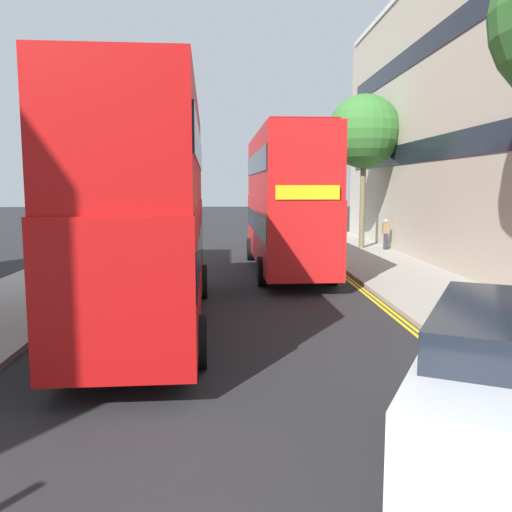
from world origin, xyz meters
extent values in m
cube|color=#9E9991|center=(6.50, 16.00, 0.07)|extent=(4.00, 80.00, 0.14)
cube|color=#9E9991|center=(-6.50, 16.00, 0.07)|extent=(4.00, 80.00, 0.14)
cube|color=yellow|center=(4.40, 14.00, 0.00)|extent=(0.10, 56.00, 0.01)
cube|color=yellow|center=(4.24, 14.00, 0.00)|extent=(0.10, 56.00, 0.01)
cube|color=#B20F0F|center=(-2.12, 11.40, 1.74)|extent=(2.95, 10.90, 2.60)
cube|color=#B20F0F|center=(-2.12, 11.40, 4.29)|extent=(2.89, 10.68, 2.50)
cube|color=black|center=(-2.12, 11.40, 2.04)|extent=(2.96, 10.47, 0.84)
cube|color=black|center=(-2.12, 11.40, 4.39)|extent=(2.94, 10.25, 0.80)
cube|color=yellow|center=(-2.35, 16.78, 3.29)|extent=(2.00, 0.14, 0.44)
cube|color=maroon|center=(-2.12, 11.40, 5.59)|extent=(2.66, 9.81, 0.10)
cylinder|color=black|center=(-3.51, 14.70, 0.52)|extent=(0.34, 1.05, 1.04)
cylinder|color=black|center=(-1.01, 14.80, 0.52)|extent=(0.34, 1.05, 1.04)
cylinder|color=black|center=(-3.23, 8.01, 0.52)|extent=(0.34, 1.05, 1.04)
cylinder|color=black|center=(-0.73, 8.11, 0.52)|extent=(0.34, 1.05, 1.04)
cube|color=red|center=(2.14, 20.08, 1.74)|extent=(2.76, 10.86, 2.60)
cube|color=red|center=(2.14, 20.08, 4.29)|extent=(2.71, 10.64, 2.50)
cube|color=black|center=(2.14, 20.08, 2.04)|extent=(2.78, 10.43, 0.84)
cube|color=black|center=(2.14, 20.08, 4.39)|extent=(2.77, 10.21, 0.80)
cube|color=yellow|center=(2.27, 14.70, 3.29)|extent=(2.00, 0.11, 0.44)
cube|color=maroon|center=(2.14, 20.08, 5.59)|extent=(2.49, 9.77, 0.10)
cylinder|color=black|center=(3.47, 16.76, 0.52)|extent=(0.33, 1.05, 1.04)
cylinder|color=black|center=(0.97, 16.70, 0.52)|extent=(0.33, 1.05, 1.04)
cylinder|color=black|center=(3.30, 23.45, 0.52)|extent=(0.33, 1.05, 1.04)
cylinder|color=black|center=(0.81, 23.39, 0.52)|extent=(0.33, 1.05, 1.04)
cube|color=silver|center=(3.06, 3.68, 0.94)|extent=(3.86, 5.05, 1.50)
cube|color=orange|center=(3.06, 3.68, 0.99)|extent=(3.70, 4.72, 0.10)
cylinder|color=black|center=(1.59, 2.81, 0.34)|extent=(0.51, 0.70, 0.68)
cylinder|color=black|center=(2.94, 5.39, 0.34)|extent=(0.51, 0.70, 0.68)
cylinder|color=#2D2D38|center=(8.06, 26.16, 0.56)|extent=(0.22, 0.22, 0.85)
cube|color=#8C6647|center=(8.06, 26.16, 1.27)|extent=(0.34, 0.22, 0.56)
sphere|color=beige|center=(8.06, 26.16, 1.66)|extent=(0.20, 0.20, 0.20)
cylinder|color=#6B6047|center=(7.00, 27.08, 2.67)|extent=(0.30, 0.30, 5.06)
cylinder|color=#6B6047|center=(7.55, 27.15, 5.58)|extent=(0.25, 1.15, 0.85)
cylinder|color=#6B6047|center=(6.92, 27.62, 5.58)|extent=(1.14, 0.30, 0.84)
cylinder|color=#6B6047|center=(6.45, 27.12, 5.59)|extent=(0.20, 1.18, 0.87)
cylinder|color=#6B6047|center=(7.05, 26.60, 5.54)|extent=(1.03, 0.22, 0.76)
sphere|color=#33702D|center=(7.00, 27.08, 6.36)|extent=(3.88, 3.88, 3.88)
cube|color=black|center=(8.48, 22.95, 9.59)|extent=(0.04, 24.64, 1.00)
cube|color=black|center=(8.48, 22.95, 5.06)|extent=(0.04, 24.64, 1.00)
camera|label=1|loc=(-0.10, -2.07, 3.49)|focal=38.14mm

